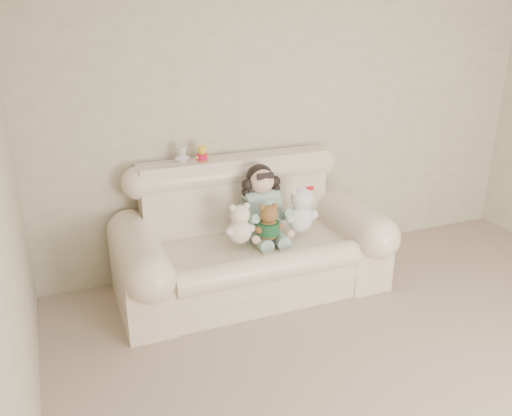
# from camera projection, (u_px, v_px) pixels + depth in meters

# --- Properties ---
(wall_back) EXTENTS (4.50, 0.00, 4.50)m
(wall_back) POSITION_uv_depth(u_px,v_px,m) (297.00, 114.00, 4.58)
(wall_back) COLOR beige
(wall_back) RESTS_ON ground
(sofa) EXTENTS (2.10, 0.95, 1.03)m
(sofa) POSITION_uv_depth(u_px,v_px,m) (251.00, 232.00, 4.22)
(sofa) COLOR beige
(sofa) RESTS_ON floor
(seated_child) EXTENTS (0.39, 0.47, 0.61)m
(seated_child) POSITION_uv_depth(u_px,v_px,m) (261.00, 201.00, 4.25)
(seated_child) COLOR #337C65
(seated_child) RESTS_ON sofa
(brown_teddy) EXTENTS (0.27, 0.24, 0.34)m
(brown_teddy) POSITION_uv_depth(u_px,v_px,m) (268.00, 219.00, 4.06)
(brown_teddy) COLOR brown
(brown_teddy) RESTS_ON sofa
(white_cat) EXTENTS (0.34, 0.30, 0.44)m
(white_cat) POSITION_uv_depth(u_px,v_px,m) (301.00, 205.00, 4.19)
(white_cat) COLOR white
(white_cat) RESTS_ON sofa
(cream_teddy) EXTENTS (0.26, 0.22, 0.37)m
(cream_teddy) POSITION_uv_depth(u_px,v_px,m) (240.00, 220.00, 4.01)
(cream_teddy) COLOR white
(cream_teddy) RESTS_ON sofa
(yellow_mini_bear) EXTENTS (0.12, 0.10, 0.17)m
(yellow_mini_bear) POSITION_uv_depth(u_px,v_px,m) (202.00, 152.00, 4.22)
(yellow_mini_bear) COLOR yellow
(yellow_mini_bear) RESTS_ON sofa
(grey_mini_plush) EXTENTS (0.13, 0.11, 0.18)m
(grey_mini_plush) POSITION_uv_depth(u_px,v_px,m) (181.00, 153.00, 4.17)
(grey_mini_plush) COLOR silver
(grey_mini_plush) RESTS_ON sofa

